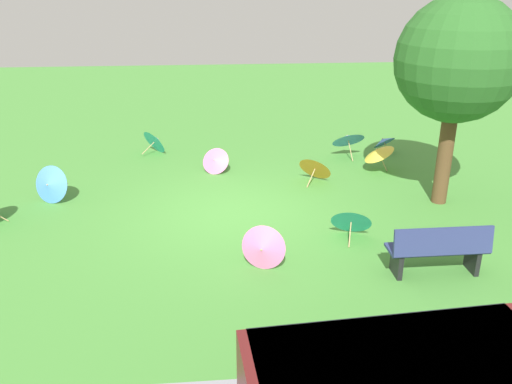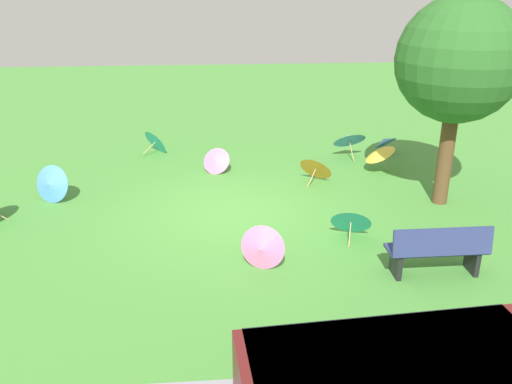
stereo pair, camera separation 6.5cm
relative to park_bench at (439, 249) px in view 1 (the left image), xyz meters
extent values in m
plane|color=#478C38|center=(3.13, -2.70, -0.47)|extent=(40.00, 40.00, 0.00)
cube|color=navy|center=(0.00, -0.07, -0.02)|extent=(1.60, 0.46, 0.05)
cube|color=navy|center=(0.00, 0.13, 0.21)|extent=(1.60, 0.12, 0.45)
cube|color=black|center=(0.64, -0.07, -0.24)|extent=(0.08, 0.41, 0.45)
cube|color=black|center=(-0.64, -0.07, -0.24)|extent=(0.08, 0.41, 0.45)
cylinder|color=brown|center=(-1.29, -2.93, 0.67)|extent=(0.31, 0.31, 2.27)
sphere|color=#286023|center=(-1.29, -2.93, 2.55)|extent=(2.47, 2.47, 2.47)
cylinder|color=tan|center=(2.68, -0.72, -0.14)|extent=(0.20, 0.47, 0.11)
cone|color=pink|center=(2.79, -0.43, -0.08)|extent=(0.79, 0.52, 0.76)
sphere|color=tan|center=(2.81, -0.37, -0.07)|extent=(0.05, 0.05, 0.04)
cylinder|color=tan|center=(5.27, -6.73, -0.27)|extent=(0.34, 0.30, 0.26)
cone|color=teal|center=(5.06, -6.91, -0.11)|extent=(0.87, 0.89, 0.72)
sphere|color=tan|center=(5.01, -6.96, -0.07)|extent=(0.06, 0.06, 0.05)
cylinder|color=tan|center=(3.39, -5.41, -0.31)|extent=(0.19, 0.37, 0.27)
cone|color=pink|center=(3.49, -5.20, -0.15)|extent=(0.81, 0.70, 0.62)
sphere|color=tan|center=(3.51, -5.16, -0.12)|extent=(0.05, 0.06, 0.05)
cylinder|color=tan|center=(1.11, -1.22, -0.30)|extent=(0.15, 0.40, 0.33)
cone|color=teal|center=(1.03, -1.47, -0.10)|extent=(0.88, 0.77, 0.69)
sphere|color=tan|center=(1.01, -1.53, -0.05)|extent=(0.05, 0.06, 0.05)
cylinder|color=tan|center=(6.90, -3.92, -0.16)|extent=(0.23, 0.47, 0.18)
cone|color=#4C8CE5|center=(7.03, -3.64, -0.06)|extent=(0.89, 0.67, 0.81)
sphere|color=tan|center=(7.06, -3.58, -0.04)|extent=(0.05, 0.06, 0.05)
cylinder|color=tan|center=(-1.25, -6.34, -0.33)|extent=(0.14, 0.20, 0.28)
cone|color=#4C8CE5|center=(-1.17, -6.45, -0.15)|extent=(0.83, 0.82, 0.48)
sphere|color=tan|center=(-1.15, -6.49, -0.09)|extent=(0.06, 0.06, 0.05)
cylinder|color=tan|center=(-0.68, -4.91, -0.24)|extent=(0.26, 0.03, 0.45)
cone|color=yellow|center=(-0.52, -4.91, 0.05)|extent=(0.78, 0.80, 0.51)
sphere|color=tan|center=(-0.48, -4.92, 0.12)|extent=(0.05, 0.04, 0.05)
cylinder|color=tan|center=(-0.10, -5.90, -0.23)|extent=(0.09, 0.36, 0.47)
cone|color=#4C8CE5|center=(-0.06, -6.11, 0.06)|extent=(0.98, 0.92, 0.63)
sphere|color=tan|center=(-0.06, -6.16, 0.12)|extent=(0.04, 0.06, 0.05)
cylinder|color=tan|center=(1.28, -4.14, -0.29)|extent=(0.26, 0.35, 0.34)
cone|color=orange|center=(1.14, -4.34, -0.09)|extent=(0.98, 0.93, 0.68)
sphere|color=tan|center=(1.11, -4.38, -0.05)|extent=(0.06, 0.06, 0.05)
camera|label=1|loc=(3.58, 7.21, 4.04)|focal=37.20mm
camera|label=2|loc=(3.51, 7.22, 4.04)|focal=37.20mm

